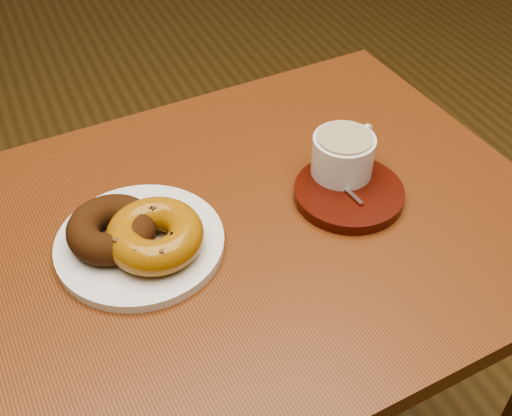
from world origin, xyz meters
name	(u,v)px	position (x,y,z in m)	size (l,w,h in m)	color
ground	(331,393)	(0.00, 0.00, 0.00)	(6.00, 6.00, 0.00)	brown
cafe_table	(243,284)	(-0.26, -0.11, 0.63)	(0.84, 0.65, 0.75)	#613014
donut_plate	(140,243)	(-0.39, -0.10, 0.76)	(0.21, 0.21, 0.01)	silver
donut_cinnamon	(112,229)	(-0.42, -0.09, 0.79)	(0.11, 0.11, 0.04)	#381C0B
donut_caramel	(155,235)	(-0.38, -0.12, 0.79)	(0.15, 0.15, 0.04)	#9A6110
saucer	(349,193)	(-0.11, -0.12, 0.76)	(0.15, 0.15, 0.02)	#380E07
coffee_cup	(344,154)	(-0.10, -0.09, 0.80)	(0.11, 0.08, 0.06)	silver
teaspoon	(329,173)	(-0.12, -0.09, 0.77)	(0.02, 0.10, 0.01)	silver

